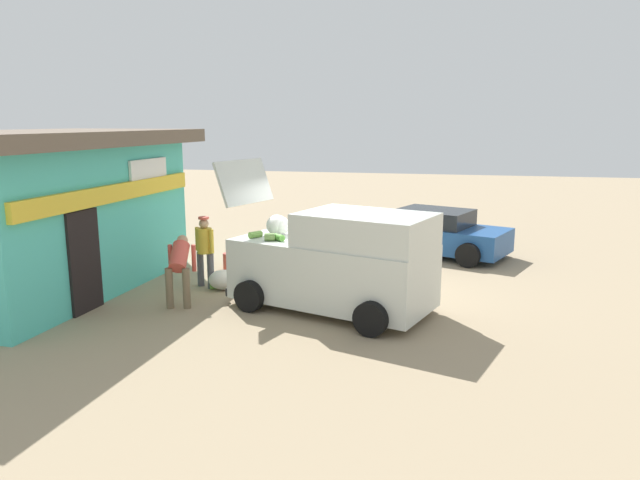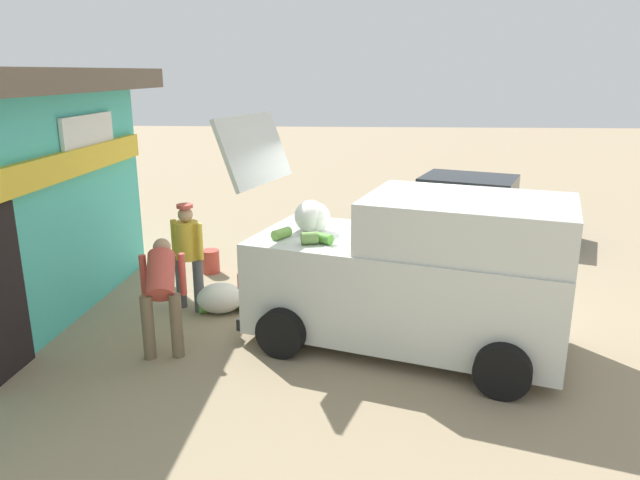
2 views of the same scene
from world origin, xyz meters
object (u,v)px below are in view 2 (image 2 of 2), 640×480
object	(u,v)px
parked_sedan	(467,207)
paint_bucket	(211,261)
customer_bending	(162,287)
delivery_van	(416,272)
vendor_standing	(188,251)
unloaded_banana_pile	(220,299)

from	to	relation	value
parked_sedan	paint_bucket	size ratio (longest dim) A/B	10.63
customer_bending	paint_bucket	bearing A→B (deg)	2.43
delivery_van	paint_bucket	xyz separation A→B (m)	(2.66, 3.29, -0.78)
paint_bucket	delivery_van	bearing A→B (deg)	-128.99
vendor_standing	unloaded_banana_pile	world-z (taller)	vendor_standing
delivery_van	unloaded_banana_pile	bearing A→B (deg)	71.44
customer_bending	paint_bucket	world-z (taller)	customer_bending
delivery_van	unloaded_banana_pile	distance (m)	2.99
delivery_van	customer_bending	world-z (taller)	delivery_van
paint_bucket	parked_sedan	bearing A→B (deg)	-60.01
vendor_standing	parked_sedan	bearing A→B (deg)	-47.19
unloaded_banana_pile	paint_bucket	bearing A→B (deg)	17.52
unloaded_banana_pile	paint_bucket	size ratio (longest dim) A/B	1.88
delivery_van	vendor_standing	xyz separation A→B (m)	(1.01, 3.20, -0.07)
parked_sedan	customer_bending	xyz separation A→B (m)	(-5.88, 4.83, 0.25)
delivery_van	vendor_standing	bearing A→B (deg)	72.54
unloaded_banana_pile	paint_bucket	world-z (taller)	unloaded_banana_pile
vendor_standing	customer_bending	size ratio (longest dim) A/B	1.15
parked_sedan	paint_bucket	xyz separation A→B (m)	(-2.86, 4.96, -0.40)
parked_sedan	vendor_standing	bearing A→B (deg)	132.81
vendor_standing	paint_bucket	distance (m)	1.80
vendor_standing	unloaded_banana_pile	xyz separation A→B (m)	(-0.09, -0.46, -0.71)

